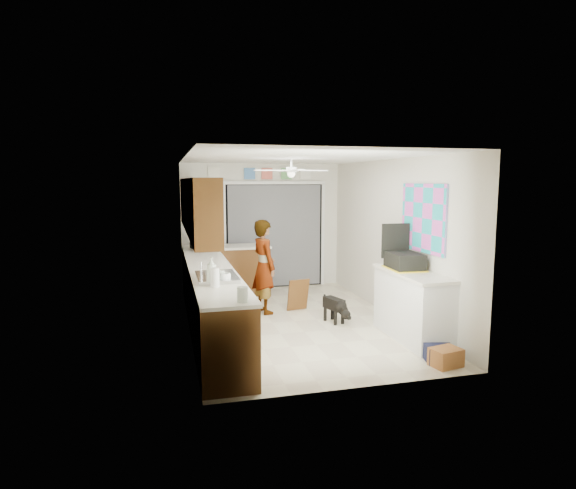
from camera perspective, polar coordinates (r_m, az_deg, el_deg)
floor at (r=7.56m, az=0.76°, el=-9.07°), size 5.00×5.00×0.00m
ceiling at (r=7.25m, az=0.80°, el=10.22°), size 5.00×5.00×0.00m
wall_back at (r=9.72m, az=-3.08°, el=2.18°), size 3.20×0.00×3.20m
wall_front at (r=4.96m, az=8.38°, el=-3.17°), size 3.20×0.00×3.20m
wall_left at (r=7.06m, az=-11.86°, el=-0.04°), size 0.00×5.00×5.00m
wall_right at (r=7.87m, az=12.10°, el=0.73°), size 0.00×5.00×5.00m
left_base_cabinets at (r=7.22m, az=-9.30°, el=-6.27°), size 0.60×4.80×0.90m
left_countertop at (r=7.13m, az=-9.30°, el=-2.59°), size 0.62×4.80×0.04m
upper_cabinets at (r=7.21m, az=-10.78°, el=4.54°), size 0.32×4.00×0.80m
sink_basin at (r=6.14m, az=-8.46°, el=-3.88°), size 0.50×0.76×0.06m
faucet at (r=6.11m, az=-10.25°, el=-3.08°), size 0.03×0.03×0.22m
peninsula_base at (r=9.26m, az=-5.48°, el=-3.12°), size 1.00×0.60×0.90m
peninsula_top at (r=9.18m, az=-5.51°, el=-0.24°), size 1.04×0.64×0.04m
back_opening_recess at (r=9.76m, az=-1.60°, el=1.03°), size 2.00×0.06×2.10m
curtain_panel at (r=9.73m, az=-1.55°, el=1.00°), size 1.90×0.03×2.05m
door_trim_left at (r=9.56m, az=-7.53°, el=0.83°), size 0.06×0.04×2.10m
door_trim_right at (r=10.01m, az=4.14°, el=1.18°), size 0.06×0.04×2.10m
door_trim_head at (r=9.67m, az=-1.59°, el=7.32°), size 2.10×0.04×0.06m
header_frame_1 at (r=9.60m, az=-4.57°, el=8.37°), size 0.22×0.02×0.22m
header_frame_2 at (r=9.67m, az=-2.51°, el=8.38°), size 0.22×0.02×0.22m
header_frame_3 at (r=9.76m, az=-0.18°, el=8.38°), size 0.22×0.02×0.22m
header_frame_4 at (r=9.86m, az=2.09°, el=8.37°), size 0.22×0.02×0.22m
route66_sign at (r=9.51m, az=-8.78°, el=8.31°), size 0.22×0.02×0.26m
right_counter_base at (r=6.86m, az=14.52°, el=-7.16°), size 0.50×1.40×0.90m
right_counter_top at (r=6.75m, az=14.58°, el=-3.31°), size 0.54×1.44×0.04m
abstract_painting at (r=6.94m, az=15.72°, el=3.03°), size 0.03×1.15×0.95m
ceiling_fan at (r=7.44m, az=0.39°, el=8.77°), size 1.14×1.14×0.24m
microwave at (r=8.74m, az=-9.95°, el=0.38°), size 0.48×0.60×0.29m
soap_bottle at (r=5.78m, az=-9.05°, el=-3.06°), size 0.14×0.14×0.34m
cup at (r=5.92m, az=-7.48°, el=-3.89°), size 0.19×0.19×0.11m
jar_a at (r=4.93m, az=-5.42°, el=-5.93°), size 0.14×0.14×0.16m
jar_b at (r=5.97m, az=-7.94°, el=-3.69°), size 0.11×0.11×0.13m
paper_towel_roll at (r=5.65m, az=-8.65°, el=-3.88°), size 0.13×0.13×0.22m
suitcase at (r=6.89m, az=13.66°, el=-1.92°), size 0.43×0.55×0.23m
suitcase_rim at (r=6.91m, az=13.63°, el=-2.82°), size 0.47×0.60×0.02m
suitcase_lid at (r=7.11m, az=12.62°, el=0.44°), size 0.42×0.05×0.50m
cardboard_box at (r=6.09m, az=18.21°, el=-12.58°), size 0.39×0.32×0.21m
navy_crate at (r=6.20m, az=17.52°, el=-12.27°), size 0.38×0.34×0.20m
cabinet_door_panel at (r=8.08m, az=1.21°, el=-5.98°), size 0.38×0.20×0.54m
man at (r=7.88m, az=-2.86°, el=-2.62°), size 0.50×0.64×1.54m
dog at (r=7.48m, az=5.46°, el=-7.58°), size 0.37×0.59×0.43m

